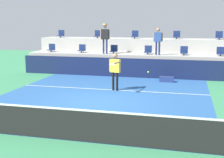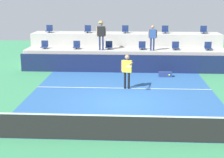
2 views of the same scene
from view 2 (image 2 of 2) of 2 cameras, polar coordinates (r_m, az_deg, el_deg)
The scene contains 23 objects.
ground_plane at distance 15.03m, azimuth 1.71°, elevation -4.10°, with size 40.00×40.00×0.00m, color #388456.
court_inner_paint at distance 15.98m, azimuth 1.81°, elevation -2.95°, with size 9.00×10.00×0.01m, color #285693.
court_service_line at distance 17.32m, azimuth 1.93°, elevation -1.57°, with size 9.00×0.06×0.00m, color white.
tennis_net at distance 11.11m, azimuth 1.16°, elevation -8.18°, with size 10.48×0.08×1.07m.
sponsor_backboard at distance 20.69m, azimuth 2.18°, elevation 2.61°, with size 13.00×0.16×1.10m, color #141E42.
seating_tier_lower at distance 21.95m, azimuth 2.25°, elevation 3.49°, with size 13.00×1.80×1.25m, color #ADAAA3.
seating_tier_upper at distance 23.65m, azimuth 2.34°, elevation 5.32°, with size 13.00×1.80×2.10m, color #ADAAA3.
stadium_chair_lower_far_left at distance 22.46m, azimuth -11.42°, elevation 5.64°, with size 0.44×0.40×0.52m.
stadium_chair_lower_left at distance 22.02m, azimuth -6.06°, elevation 5.68°, with size 0.44×0.40×0.52m.
stadium_chair_lower_mid_left at distance 21.78m, azimuth -0.53°, elevation 5.66°, with size 0.44×0.40×0.52m.
stadium_chair_lower_mid_right at distance 21.75m, azimuth 5.16°, elevation 5.59°, with size 0.44×0.40×0.52m.
stadium_chair_lower_right at distance 21.93m, azimuth 10.78°, elevation 5.47°, with size 0.44×0.40×0.52m.
stadium_chair_lower_far_right at distance 22.29m, azimuth 16.07°, elevation 5.30°, with size 0.44×0.40×0.52m.
stadium_chair_upper_far_left at distance 24.10m, azimuth -10.63°, elevation 8.30°, with size 0.44×0.40×0.52m.
stadium_chair_upper_left at distance 23.61m, azimuth -4.15°, elevation 8.38°, with size 0.44×0.40×0.52m.
stadium_chair_upper_center at distance 23.42m, azimuth 2.27°, elevation 8.36°, with size 0.44×0.40×0.52m.
stadium_chair_upper_right at distance 23.53m, azimuth 9.04°, elevation 8.22°, with size 0.44×0.40×0.52m.
stadium_chair_upper_far_right at distance 23.94m, azimuth 15.36°, elevation 7.99°, with size 0.44×0.40×0.52m.
tennis_player at distance 16.98m, azimuth 2.58°, elevation 1.87°, with size 0.61×1.28×1.77m.
spectator_with_hat at distance 21.32m, azimuth -1.85°, elevation 8.00°, with size 0.62×0.44×1.84m.
spectator_in_white at distance 21.30m, azimuth 6.92°, elevation 7.36°, with size 0.57×0.23×1.59m.
tennis_ball at distance 14.65m, azimuth 9.74°, elevation 0.68°, with size 0.07×0.07×0.07m.
equipment_bag at distance 19.91m, azimuth 9.06°, elevation 0.80°, with size 0.76×0.28×0.30m, color navy.
Camera 2 is at (0.36, -14.25, 4.75)m, focal length 53.68 mm.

